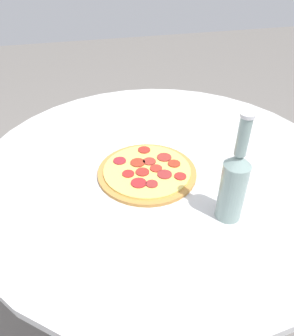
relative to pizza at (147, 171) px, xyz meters
The scene contains 4 objects.
ground_plane 0.73m from the pizza, 41.09° to the left, with size 8.00×8.00×0.00m, color slate.
table 0.21m from the pizza, 41.09° to the left, with size 1.09×1.09×0.72m.
pizza is the anchor object (origin of this frame).
beer_bottle 0.27m from the pizza, 54.09° to the right, with size 0.06×0.06×0.28m.
Camera 1 is at (-0.22, -0.76, 1.30)m, focal length 35.00 mm.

